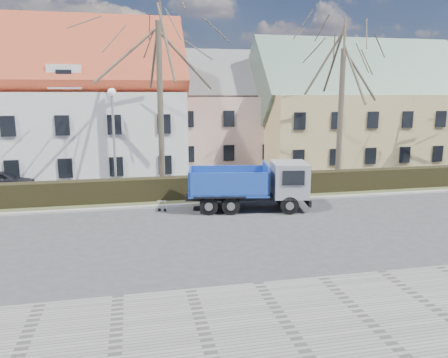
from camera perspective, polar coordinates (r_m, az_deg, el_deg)
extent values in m
plane|color=#373739|center=(20.13, -0.44, -6.60)|extent=(120.00, 120.00, 0.00)
cube|color=gray|center=(12.56, 7.86, -18.01)|extent=(80.00, 5.00, 0.08)
cube|color=#A09C94|center=(24.46, -2.63, -3.24)|extent=(80.00, 0.30, 0.12)
cube|color=#3F4426|center=(25.99, -3.22, -2.40)|extent=(80.00, 3.00, 0.10)
cube|color=black|center=(25.67, -3.16, -1.21)|extent=(60.00, 0.90, 1.30)
imported|color=black|center=(31.17, -27.00, -0.17)|extent=(4.02, 1.82, 1.34)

